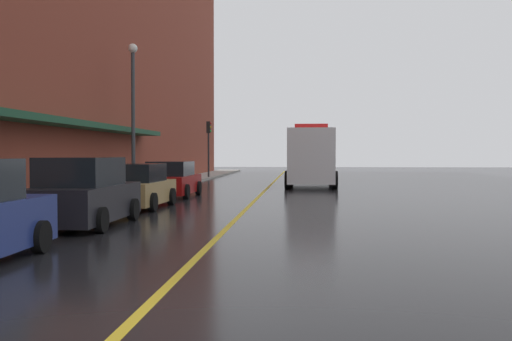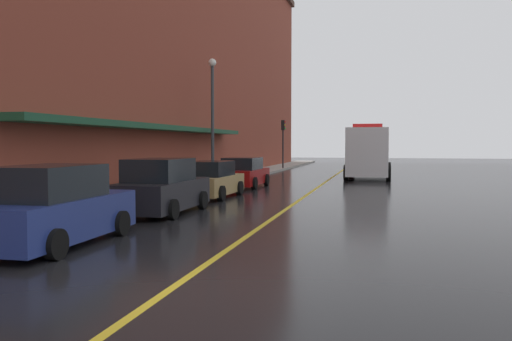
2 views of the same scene
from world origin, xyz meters
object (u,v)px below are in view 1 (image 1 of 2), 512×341
Objects in this scene: parked_car_1 at (84,194)px; traffic_light_near at (209,138)px; parked_car_2 at (138,187)px; parking_meter_0 at (49,184)px; parked_car_3 at (172,180)px; street_lamp_left at (133,101)px; box_truck at (311,158)px.

traffic_light_near is (-1.40, 30.33, 2.30)m from parked_car_1.
parking_meter_0 is (-1.47, -4.18, 0.31)m from parked_car_2.
street_lamp_left is at bearing 65.74° from parked_car_3.
parking_meter_0 is at bearing 51.79° from parked_car_1.
street_lamp_left reaches higher than parked_car_2.
parking_meter_0 is at bearing -21.51° from box_truck.
parked_car_3 is at bearing 81.67° from parking_meter_0.
parked_car_1 is at bearing -178.97° from parked_car_2.
traffic_light_near reaches higher than parked_car_1.
parked_car_2 is 25.16m from traffic_light_near.
street_lamp_left is 18.47m from traffic_light_near.
parking_meter_0 is (-1.46, 1.15, 0.20)m from parked_car_1.
parked_car_2 is 1.01× the size of traffic_light_near.
parked_car_3 is at bearing -25.17° from street_lamp_left.
street_lamp_left reaches higher than parked_car_3.
parked_car_2 reaches higher than parking_meter_0.
parked_car_2 is 0.53× the size of box_truck.
parked_car_2 is at bearing -0.18° from parked_car_1.
parking_meter_0 is at bearing -90.12° from traffic_light_near.
parked_car_2 is 7.81m from street_lamp_left.
traffic_light_near is at bearing 4.98° from parked_car_3.
parked_car_2 is at bearing -86.77° from traffic_light_near.
parked_car_1 is 0.65× the size of street_lamp_left.
traffic_light_near is at bearing 89.88° from parking_meter_0.
street_lamp_left is (-2.06, 11.92, 3.54)m from parked_car_1.
parking_meter_0 is at bearing 161.76° from parked_car_2.
parked_car_3 is 9.92m from parking_meter_0.
street_lamp_left is (-2.04, 0.96, 3.64)m from parked_car_3.
traffic_light_near is at bearing -141.58° from box_truck.
traffic_light_near is (0.06, 29.19, 2.10)m from parking_meter_0.
box_truck is 20.65m from parking_meter_0.
street_lamp_left is 1.61× the size of traffic_light_near.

